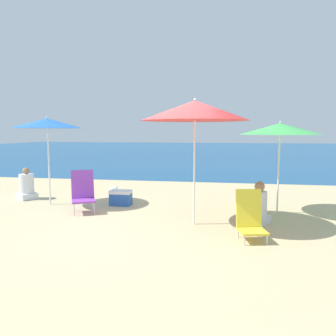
# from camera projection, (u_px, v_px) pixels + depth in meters

# --- Properties ---
(ground_plane) EXTENTS (60.00, 60.00, 0.00)m
(ground_plane) POSITION_uv_depth(u_px,v_px,m) (147.00, 230.00, 6.00)
(ground_plane) COLOR #C6B284
(sea_water) EXTENTS (60.00, 40.00, 0.01)m
(sea_water) POSITION_uv_depth(u_px,v_px,m) (209.00, 150.00, 31.27)
(sea_water) COLOR navy
(sea_water) RESTS_ON ground
(beach_umbrella_blue) EXTENTS (1.64, 1.64, 2.15)m
(beach_umbrella_blue) POSITION_uv_depth(u_px,v_px,m) (47.00, 123.00, 7.86)
(beach_umbrella_blue) COLOR white
(beach_umbrella_blue) RESTS_ON ground
(beach_umbrella_green) EXTENTS (1.71, 1.71, 2.01)m
(beach_umbrella_green) POSITION_uv_depth(u_px,v_px,m) (280.00, 129.00, 7.02)
(beach_umbrella_green) COLOR white
(beach_umbrella_green) RESTS_ON ground
(beach_umbrella_red) EXTENTS (2.03, 2.03, 2.41)m
(beach_umbrella_red) POSITION_uv_depth(u_px,v_px,m) (195.00, 111.00, 6.11)
(beach_umbrella_red) COLOR white
(beach_umbrella_red) RESTS_ON ground
(beach_chair_purple) EXTENTS (0.70, 0.74, 0.92)m
(beach_chair_purple) POSITION_uv_depth(u_px,v_px,m) (83.00, 191.00, 7.30)
(beach_chair_purple) COLOR silver
(beach_chair_purple) RESTS_ON ground
(beach_chair_yellow) EXTENTS (0.53, 0.58, 0.83)m
(beach_chair_yellow) POSITION_uv_depth(u_px,v_px,m) (250.00, 217.00, 5.45)
(beach_chair_yellow) COLOR silver
(beach_chair_yellow) RESTS_ON ground
(person_seated_near) EXTENTS (0.49, 0.50, 0.83)m
(person_seated_near) POSITION_uv_depth(u_px,v_px,m) (259.00, 206.00, 6.37)
(person_seated_near) COLOR silver
(person_seated_near) RESTS_ON ground
(person_seated_far) EXTENTS (0.63, 0.62, 0.84)m
(person_seated_far) POSITION_uv_depth(u_px,v_px,m) (27.00, 187.00, 8.70)
(person_seated_far) COLOR silver
(person_seated_far) RESTS_ON ground
(water_bottle) EXTENTS (0.08, 0.08, 0.23)m
(water_bottle) POSITION_uv_depth(u_px,v_px,m) (254.00, 201.00, 8.09)
(water_bottle) COLOR silver
(water_bottle) RESTS_ON ground
(cooler_box) EXTENTS (0.51, 0.33, 0.36)m
(cooler_box) POSITION_uv_depth(u_px,v_px,m) (121.00, 198.00, 7.97)
(cooler_box) COLOR #2859B2
(cooler_box) RESTS_ON ground
(seagull) EXTENTS (0.27, 0.11, 0.23)m
(seagull) POSITION_uv_depth(u_px,v_px,m) (113.00, 189.00, 9.42)
(seagull) COLOR gold
(seagull) RESTS_ON ground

